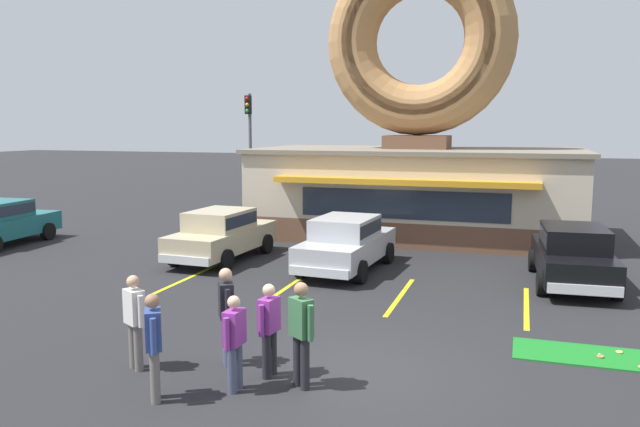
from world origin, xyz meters
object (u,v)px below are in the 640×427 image
Objects in this scene: car_silver at (346,241)px; pedestrian_leather_jacket_man at (234,339)px; car_black at (573,253)px; pedestrian_clipboard_woman at (269,326)px; pedestrian_blue_sweater_man at (301,329)px; traffic_light_pole at (250,136)px; car_champagne at (222,233)px; golf_ball at (599,354)px; pedestrian_beanie_man at (226,311)px; pedestrian_crossing_woman at (135,318)px; pedestrian_hooded_kid at (154,342)px; trash_bin at (589,243)px.

pedestrian_leather_jacket_man is (0.57, -8.66, -0.01)m from car_silver.
pedestrian_leather_jacket_man is at bearing -122.18° from car_black.
pedestrian_clipboard_woman is at bearing 66.53° from pedestrian_leather_jacket_man.
car_silver is at bearing 100.64° from pedestrian_blue_sweater_man.
pedestrian_clipboard_woman is 0.28× the size of traffic_light_pole.
pedestrian_clipboard_woman is at bearing -58.34° from car_champagne.
pedestrian_blue_sweater_man reaches higher than pedestrian_clipboard_woman.
golf_ball is at bearing -39.72° from car_silver.
pedestrian_crossing_woman is (-1.41, -0.69, -0.05)m from pedestrian_beanie_man.
traffic_light_pole is at bearing 109.88° from car_champagne.
car_silver is 6.19m from car_black.
pedestrian_hooded_kid reaches higher than trash_bin.
pedestrian_leather_jacket_man is at bearing 35.15° from pedestrian_hooded_kid.
traffic_light_pole is (-7.69, 20.56, 2.76)m from pedestrian_hooded_kid.
trash_bin is (6.98, 11.68, -0.48)m from pedestrian_beanie_man.
golf_ball is at bearing 21.06° from pedestrian_beanie_man.
car_champagne is at bearing 107.46° from pedestrian_crossing_woman.
pedestrian_blue_sweater_man is 0.72m from pedestrian_clipboard_woman.
trash_bin is (6.36, 12.65, -0.36)m from pedestrian_leather_jacket_man.
car_silver is at bearing -177.59° from car_black.
car_silver reaches higher than golf_ball.
pedestrian_beanie_man is 20.72m from traffic_light_pole.
car_black is at bearing 61.30° from pedestrian_blue_sweater_man.
car_silver is (4.17, -0.23, 0.00)m from car_champagne.
traffic_light_pole reaches higher than golf_ball.
car_black is at bearing -101.31° from trash_bin.
trash_bin is 0.17× the size of traffic_light_pole.
car_black is 9.67m from pedestrian_blue_sweater_man.
golf_ball is 7.97m from pedestrian_hooded_kid.
car_champagne is 11.99m from traffic_light_pole.
golf_ball is at bearing 31.44° from pedestrian_hooded_kid.
golf_ball is 0.01× the size of car_silver.
pedestrian_crossing_woman reaches higher than golf_ball.
car_silver is at bearing -53.98° from traffic_light_pole.
trash_bin is (0.62, 9.23, 0.45)m from golf_ball.
car_champagne is 11.73m from trash_bin.
car_silver and car_black have the same top height.
trash_bin is at bearing 55.85° from pedestrian_crossing_woman.
pedestrian_leather_jacket_man is 1.61× the size of trash_bin.
car_black reaches higher than trash_bin.
pedestrian_blue_sweater_man is 21.85m from traffic_light_pole.
trash_bin is (11.10, 3.76, -0.37)m from car_champagne.
pedestrian_crossing_woman reaches higher than pedestrian_leather_jacket_man.
pedestrian_hooded_kid is 1.74× the size of trash_bin.
pedestrian_blue_sweater_man is at bearing -18.21° from pedestrian_beanie_man.
pedestrian_hooded_kid is (-6.63, -9.63, 0.07)m from car_black.
pedestrian_crossing_woman is at bearing -153.97° from pedestrian_beanie_man.
pedestrian_hooded_kid is 1.73m from pedestrian_beanie_man.
pedestrian_leather_jacket_man is (1.01, 0.71, -0.08)m from pedestrian_hooded_kid.
traffic_light_pole is at bearing 115.21° from pedestrian_clipboard_woman.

